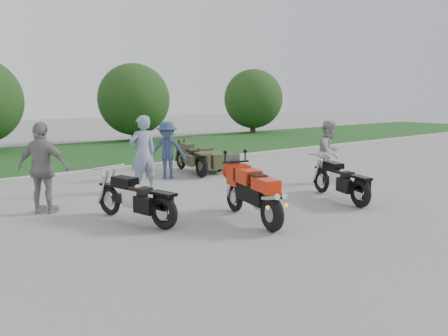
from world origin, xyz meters
TOP-DOWN VIEW (x-y plane):
  - ground at (0.00, 0.00)m, footprint 80.00×80.00m
  - curb at (0.00, 6.00)m, footprint 60.00×0.30m
  - grass_strip at (0.00, 10.15)m, footprint 60.00×8.00m
  - tree_mid_right at (4.00, 13.50)m, footprint 3.60×3.60m
  - tree_far_right at (12.00, 13.50)m, footprint 3.60×3.60m
  - sportbike_red at (-0.54, -0.79)m, footprint 0.70×2.12m
  - cruiser_left at (-2.32, 0.48)m, footprint 0.75×2.15m
  - cruiser_right at (2.21, -0.76)m, footprint 0.80×2.11m
  - cruiser_sidecar at (1.82, 4.22)m, footprint 1.38×2.32m
  - person_stripe at (-0.97, 2.89)m, footprint 0.72×0.48m
  - person_grey at (3.53, 0.71)m, footprint 0.93×0.77m
  - person_denim at (0.41, 4.06)m, footprint 1.24×1.10m
  - person_back at (-3.53, 2.28)m, footprint 1.09×1.12m

SIDE VIEW (x-z plane):
  - ground at x=0.00m, z-range 0.00..0.00m
  - grass_strip at x=0.00m, z-range 0.00..0.14m
  - curb at x=0.00m, z-range 0.00..0.15m
  - cruiser_sidecar at x=1.82m, z-range -0.03..0.87m
  - cruiser_right at x=2.21m, z-range 0.01..0.85m
  - cruiser_left at x=-2.32m, z-range 0.01..0.85m
  - sportbike_red at x=-0.54m, z-range 0.09..1.11m
  - person_denim at x=0.41m, z-range 0.00..1.66m
  - person_grey at x=3.53m, z-range 0.00..1.73m
  - person_back at x=-3.53m, z-range 0.00..1.88m
  - person_stripe at x=-0.97m, z-range 0.00..1.92m
  - tree_mid_right at x=4.00m, z-range 0.19..4.19m
  - tree_far_right at x=12.00m, z-range 0.19..4.19m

